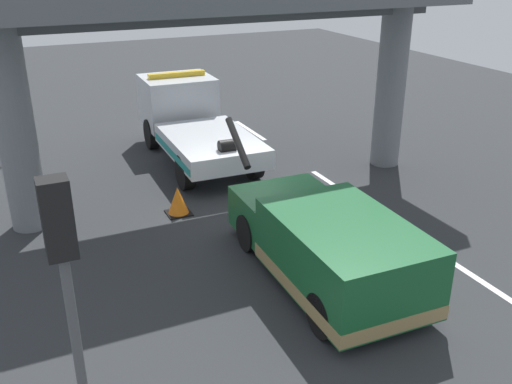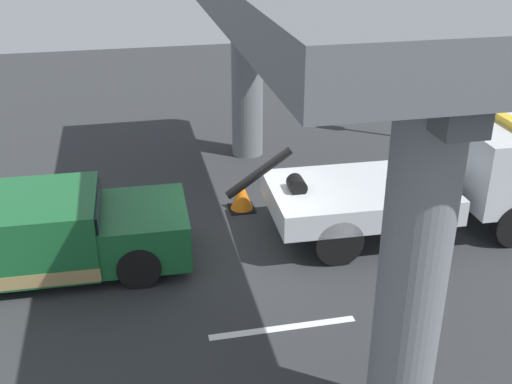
{
  "view_description": "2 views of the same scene",
  "coord_description": "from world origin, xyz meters",
  "px_view_note": "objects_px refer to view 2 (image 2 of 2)",
  "views": [
    {
      "loc": [
        -12.73,
        5.55,
        6.32
      ],
      "look_at": [
        -1.55,
        0.38,
        1.02
      ],
      "focal_mm": 40.13,
      "sensor_mm": 36.0,
      "label": 1
    },
    {
      "loc": [
        -2.32,
        -11.44,
        6.82
      ],
      "look_at": [
        0.1,
        -0.16,
        1.36
      ],
      "focal_mm": 44.26,
      "sensor_mm": 36.0,
      "label": 2
    }
  ],
  "objects_px": {
    "traffic_cone_orange": "(242,196)",
    "tow_truck_white": "(444,178)",
    "traffic_light_far": "(437,37)",
    "towed_van_green": "(40,235)"
  },
  "relations": [
    {
      "from": "traffic_light_far",
      "to": "traffic_cone_orange",
      "type": "xyz_separation_m",
      "value": [
        -6.35,
        -3.4,
        -2.77
      ]
    },
    {
      "from": "towed_van_green",
      "to": "traffic_cone_orange",
      "type": "distance_m",
      "value": 4.73
    },
    {
      "from": "tow_truck_white",
      "to": "towed_van_green",
      "type": "distance_m",
      "value": 8.54
    },
    {
      "from": "tow_truck_white",
      "to": "traffic_cone_orange",
      "type": "xyz_separation_m",
      "value": [
        -4.17,
        1.8,
        -0.85
      ]
    },
    {
      "from": "tow_truck_white",
      "to": "traffic_light_far",
      "type": "height_order",
      "value": "traffic_light_far"
    },
    {
      "from": "towed_van_green",
      "to": "traffic_light_far",
      "type": "height_order",
      "value": "traffic_light_far"
    },
    {
      "from": "traffic_cone_orange",
      "to": "tow_truck_white",
      "type": "bearing_deg",
      "value": -23.37
    },
    {
      "from": "towed_van_green",
      "to": "traffic_light_far",
      "type": "relative_size",
      "value": 1.23
    },
    {
      "from": "tow_truck_white",
      "to": "traffic_cone_orange",
      "type": "bearing_deg",
      "value": 156.63
    },
    {
      "from": "traffic_light_far",
      "to": "tow_truck_white",
      "type": "bearing_deg",
      "value": -112.78
    }
  ]
}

